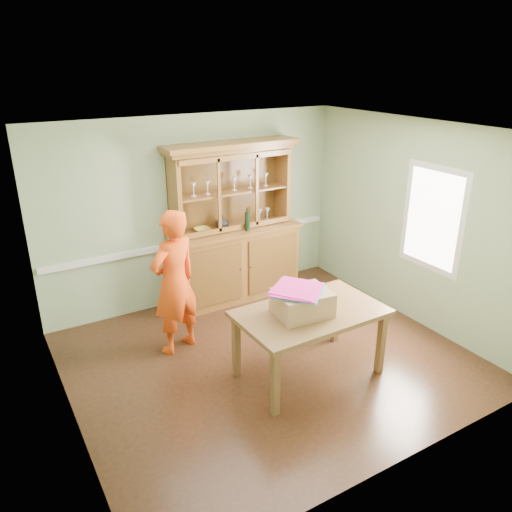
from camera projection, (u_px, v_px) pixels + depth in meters
floor at (269, 359)px, 6.03m from camera, size 4.50×4.50×0.00m
ceiling at (272, 131)px, 5.03m from camera, size 4.50×4.50×0.00m
wall_back at (196, 211)px, 7.13m from camera, size 4.50×0.00×4.50m
wall_left at (58, 303)px, 4.47m from camera, size 0.00×4.00×4.00m
wall_right at (414, 223)px, 6.60m from camera, size 0.00×4.00×4.00m
wall_front at (405, 336)px, 3.94m from camera, size 4.50×0.00×4.50m
chair_rail at (198, 241)px, 7.28m from camera, size 4.41×0.05×0.08m
framed_map at (51, 270)px, 4.64m from camera, size 0.03×0.60×0.46m
window_panel at (432, 219)px, 6.29m from camera, size 0.03×0.96×1.36m
china_hutch at (234, 246)px, 7.34m from camera, size 1.97×0.65×2.32m
dining_table at (310, 319)px, 5.51m from camera, size 1.63×0.99×0.81m
cardboard_box at (302, 303)px, 5.36m from camera, size 0.63×0.52×0.27m
kite_stack at (299, 290)px, 5.29m from camera, size 0.67×0.67×0.04m
person at (174, 283)px, 5.93m from camera, size 0.76×0.62×1.80m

